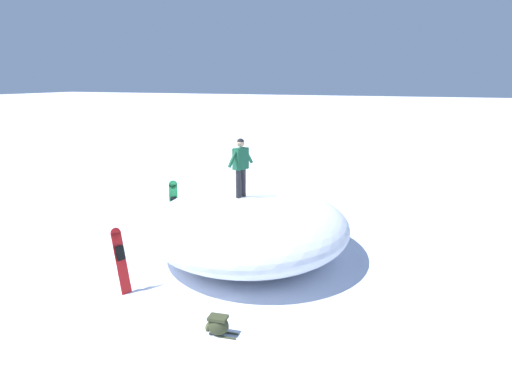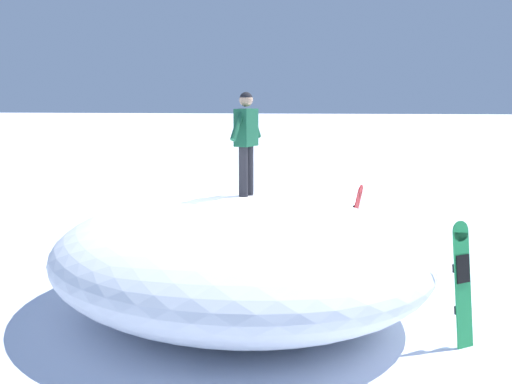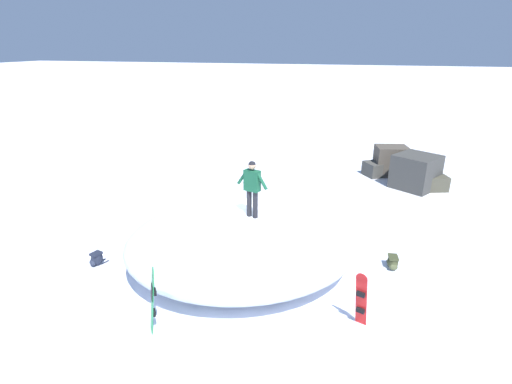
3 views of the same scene
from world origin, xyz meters
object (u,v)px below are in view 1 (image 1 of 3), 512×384
object	(u,v)px
snowboarder_standing	(241,163)
snowboard_primary_upright	(121,260)
snowboard_secondary_upright	(174,204)
backpack_far	(217,325)
backpack_near	(266,206)

from	to	relation	value
snowboarder_standing	snowboard_primary_upright	size ratio (longest dim) A/B	1.04
snowboarder_standing	snowboard_primary_upright	bearing A→B (deg)	151.24
snowboard_secondary_upright	backpack_far	size ratio (longest dim) A/B	2.49
backpack_far	snowboard_primary_upright	bearing A→B (deg)	73.53
backpack_near	snowboarder_standing	bearing A→B (deg)	-167.56
backpack_near	backpack_far	distance (m)	8.78
snowboarder_standing	backpack_near	world-z (taller)	snowboarder_standing
snowboard_primary_upright	backpack_near	world-z (taller)	snowboard_primary_upright
snowboard_primary_upright	snowboard_secondary_upright	size ratio (longest dim) A/B	0.93
backpack_near	backpack_far	bearing A→B (deg)	-165.19
snowboarder_standing	backpack_far	bearing A→B (deg)	-162.51
snowboard_secondary_upright	backpack_near	distance (m)	3.79
backpack_near	backpack_far	xyz separation A→B (m)	(-8.49, -2.24, -0.01)
snowboard_primary_upright	backpack_near	bearing A→B (deg)	-5.11
snowboarder_standing	snowboard_primary_upright	distance (m)	3.97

